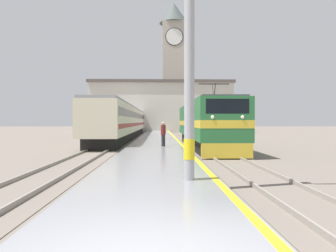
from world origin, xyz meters
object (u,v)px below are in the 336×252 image
object	(u,v)px
locomotive_train	(205,124)
catenary_mast	(192,42)
person_on_platform	(163,133)
passenger_train	(130,121)
clock_tower	(174,62)

from	to	relation	value
locomotive_train	catenary_mast	distance (m)	16.74
catenary_mast	person_on_platform	bearing A→B (deg)	93.01
passenger_train	catenary_mast	size ratio (longest dim) A/B	6.48
locomotive_train	catenary_mast	size ratio (longest dim) A/B	2.15
person_on_platform	clock_tower	world-z (taller)	clock_tower
passenger_train	clock_tower	size ratio (longest dim) A/B	1.91
passenger_train	person_on_platform	distance (m)	25.77
locomotive_train	person_on_platform	bearing A→B (deg)	-134.68
passenger_train	person_on_platform	world-z (taller)	passenger_train
locomotive_train	catenary_mast	world-z (taller)	catenary_mast
locomotive_train	catenary_mast	xyz separation A→B (m)	(-2.65, -16.33, 2.54)
person_on_platform	clock_tower	distance (m)	50.54
catenary_mast	locomotive_train	bearing A→B (deg)	80.77
passenger_train	clock_tower	distance (m)	27.52
locomotive_train	catenary_mast	bearing A→B (deg)	-99.23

